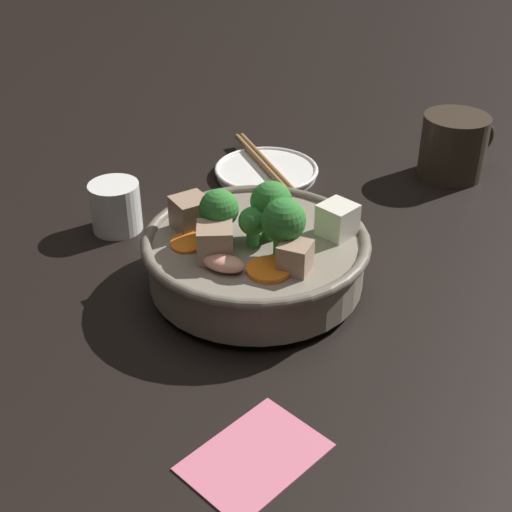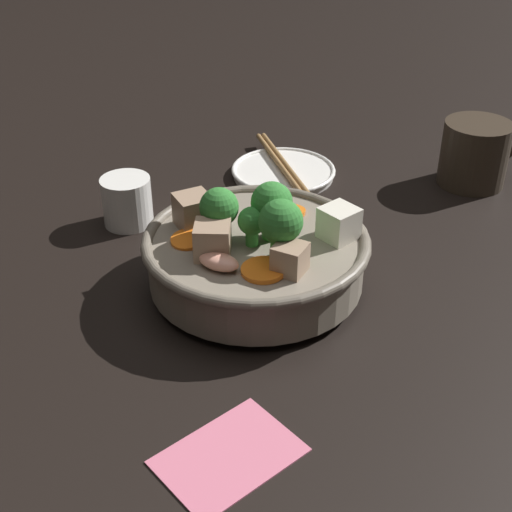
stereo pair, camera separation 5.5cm
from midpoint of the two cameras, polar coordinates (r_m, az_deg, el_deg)
The scene contains 7 objects.
ground_plane at distance 0.77m, azimuth -2.05°, elevation -2.52°, with size 3.00×3.00×0.00m, color black.
stirfry_bowl at distance 0.74m, azimuth -2.13°, elevation 0.25°, with size 0.24×0.24×0.12m.
side_saucer at distance 1.00m, azimuth -0.74°, elevation 6.79°, with size 0.15×0.15×0.01m.
tea_cup at distance 0.88m, azimuth -12.93°, elevation 3.86°, with size 0.06×0.06×0.06m.
dark_mug at distance 1.02m, azimuth 14.07°, elevation 8.51°, with size 0.11×0.09×0.09m.
napkin at distance 0.59m, azimuth -2.87°, elevation -15.80°, with size 0.13×0.11×0.00m.
chopsticks_pair at distance 1.00m, azimuth -0.75°, elevation 7.28°, with size 0.03×0.22×0.01m.
Camera 1 is at (-0.27, -0.57, 0.44)m, focal length 50.00 mm.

